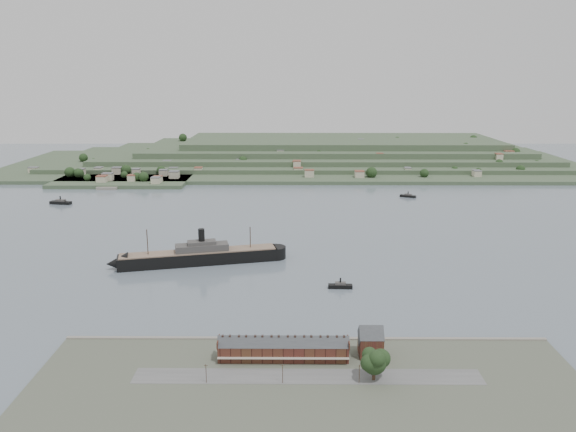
{
  "coord_description": "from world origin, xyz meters",
  "views": [
    {
      "loc": [
        -6.45,
        -384.53,
        119.66
      ],
      "look_at": [
        -9.47,
        30.0,
        14.95
      ],
      "focal_mm": 35.0,
      "sensor_mm": 36.0,
      "label": 1
    }
  ],
  "objects_px": {
    "terrace_row": "(283,349)",
    "steamship": "(195,256)",
    "gabled_building": "(371,342)",
    "fig_tree": "(375,361)",
    "tugboat": "(340,286)"
  },
  "relations": [
    {
      "from": "terrace_row",
      "to": "fig_tree",
      "type": "xyz_separation_m",
      "value": [
        36.43,
        -16.64,
        3.52
      ]
    },
    {
      "from": "terrace_row",
      "to": "steamship",
      "type": "bearing_deg",
      "value": 114.74
    },
    {
      "from": "tugboat",
      "to": "fig_tree",
      "type": "xyz_separation_m",
      "value": [
        4.9,
        -103.86,
        8.84
      ]
    },
    {
      "from": "gabled_building",
      "to": "fig_tree",
      "type": "height_order",
      "value": "gabled_building"
    },
    {
      "from": "gabled_building",
      "to": "steamship",
      "type": "distance_m",
      "value": 158.87
    },
    {
      "from": "terrace_row",
      "to": "gabled_building",
      "type": "bearing_deg",
      "value": 6.12
    },
    {
      "from": "steamship",
      "to": "fig_tree",
      "type": "xyz_separation_m",
      "value": [
        96.16,
        -146.27,
        5.23
      ]
    },
    {
      "from": "steamship",
      "to": "fig_tree",
      "type": "height_order",
      "value": "steamship"
    },
    {
      "from": "terrace_row",
      "to": "steamship",
      "type": "distance_m",
      "value": 142.74
    },
    {
      "from": "terrace_row",
      "to": "tugboat",
      "type": "xyz_separation_m",
      "value": [
        31.53,
        87.22,
        -5.32
      ]
    },
    {
      "from": "tugboat",
      "to": "fig_tree",
      "type": "relative_size",
      "value": 1.02
    },
    {
      "from": "terrace_row",
      "to": "fig_tree",
      "type": "relative_size",
      "value": 4.06
    },
    {
      "from": "steamship",
      "to": "fig_tree",
      "type": "bearing_deg",
      "value": -56.68
    },
    {
      "from": "steamship",
      "to": "tugboat",
      "type": "height_order",
      "value": "steamship"
    },
    {
      "from": "gabled_building",
      "to": "fig_tree",
      "type": "bearing_deg",
      "value": -92.97
    }
  ]
}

